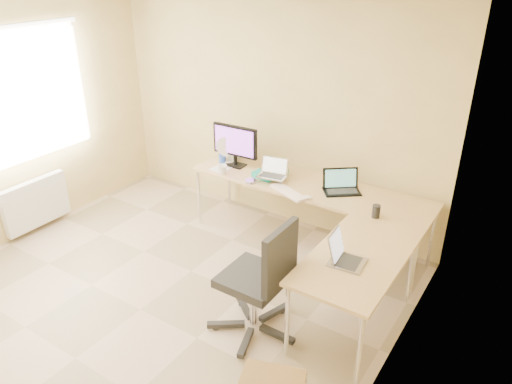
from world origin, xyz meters
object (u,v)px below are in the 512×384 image
Objects in this scene: mug at (222,169)px; desk_fan at (229,150)px; desk_main at (307,214)px; laptop_black at (342,182)px; desk_return at (354,293)px; water_bottle at (222,151)px; office_chair at (253,281)px; laptop_return at (348,252)px; monitor at (235,146)px; keyboard at (288,192)px; laptop_center at (272,168)px.

desk_fan is at bearing 112.44° from mug.
mug is 0.35m from desk_fan.
desk_main is 7.23× the size of laptop_black.
desk_return is 1.28m from laptop_black.
water_bottle is at bearing -179.06° from desk_main.
laptop_return is at bearing 27.63° from office_chair.
monitor is 0.33m from mug.
keyboard is 0.86m from mug.
monitor is 0.52× the size of office_chair.
laptop_black is 1.14× the size of laptop_return.
monitor is 0.94m from keyboard.
monitor is 1.32m from laptop_black.
mug is (-0.93, -0.28, 0.42)m from desk_main.
desk_fan is 0.95× the size of laptop_return.
laptop_black is (0.73, 0.17, -0.04)m from laptop_center.
mug is at bearing 135.52° from office_chair.
office_chair is at bearing -73.14° from desk_fan.
desk_fan reaches higher than water_bottle.
keyboard is 1.51× the size of desk_fan.
keyboard is 1.43× the size of laptop_return.
mug is at bearing 159.32° from desk_return.
keyboard is 1.62× the size of water_bottle.
laptop_return reaches higher than desk_main.
laptop_return is (1.87, -0.85, 0.06)m from mug.
mug is 0.34× the size of laptop_return.
desk_return is at bearing -45.73° from desk_main.
office_chair is (-0.67, -0.35, -0.34)m from laptop_return.
laptop_center is at bearing 147.52° from desk_return.
desk_main is at bearing 98.56° from keyboard.
laptop_black is at bearing 58.64° from keyboard.
desk_return is 4.59× the size of water_bottle.
laptop_center reaches higher than desk_return.
laptop_return is (1.30, -0.98, -0.05)m from laptop_center.
office_chair reaches higher than laptop_return.
monitor reaches higher than office_chair.
water_bottle is (-0.76, 0.13, -0.01)m from laptop_center.
water_bottle is (-2.10, 0.98, 0.51)m from desk_return.
desk_return is 2.83× the size of keyboard.
laptop_return is (1.89, -1.12, -0.14)m from monitor.
monitor is 1.86× the size of desk_fan.
keyboard is 1.25m from office_chair.
monitor reaches higher than laptop_black.
desk_fan is at bearing -175.11° from keyboard.
office_chair is (1.40, -1.46, -0.37)m from water_bottle.
laptop_black is 1.30× the size of water_bottle.
desk_fan is at bearing 160.57° from monitor.
desk_fan reaches higher than desk_return.
laptop_center is 1.07× the size of water_bottle.
desk_fan is at bearing 131.86° from office_chair.
mug reaches higher than keyboard.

